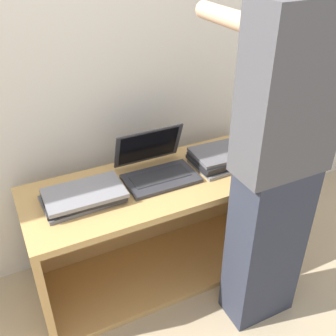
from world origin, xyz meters
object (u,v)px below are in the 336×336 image
laptop_stack_right (226,156)px  person (279,160)px  laptop_stack_left (83,196)px  laptop_open (157,168)px

laptop_stack_right → person: size_ratio=0.21×
laptop_stack_left → person: size_ratio=0.21×
laptop_stack_right → person: 0.53m
laptop_stack_left → laptop_stack_right: (0.80, -0.00, 0.01)m
laptop_stack_left → laptop_stack_right: size_ratio=1.01×
laptop_open → laptop_stack_left: laptop_open is taller
laptop_stack_right → laptop_open: bearing=172.8°
laptop_stack_left → laptop_open: bearing=6.8°
laptop_open → person: (0.34, -0.51, 0.23)m
laptop_stack_left → person: (0.74, -0.46, 0.25)m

